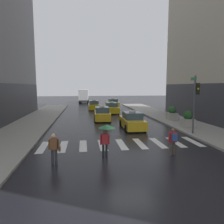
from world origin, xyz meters
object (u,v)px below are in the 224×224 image
(taxi_second, at_px, (102,114))
(taxi_fourth, at_px, (94,106))
(box_truck, at_px, (84,95))
(planter_mid_block, at_px, (172,114))
(pedestrian_with_handbag, at_px, (54,147))
(traffic_light_pole, at_px, (196,96))
(pedestrian_with_umbrella, at_px, (106,132))
(planter_near_corner, at_px, (188,120))
(taxi_fifth, at_px, (113,103))
(taxi_third, at_px, (111,108))
(pedestrian_with_backpack, at_px, (173,139))
(taxi_lead, at_px, (132,121))

(taxi_second, bearing_deg, taxi_fourth, 92.08)
(box_truck, distance_m, planter_mid_block, 30.89)
(taxi_second, distance_m, taxi_fourth, 11.61)
(taxi_second, relative_size, planter_mid_block, 2.88)
(pedestrian_with_handbag, bearing_deg, traffic_light_pole, 25.69)
(pedestrian_with_umbrella, bearing_deg, planter_mid_block, 52.04)
(pedestrian_with_handbag, bearing_deg, planter_near_corner, 34.28)
(taxi_second, relative_size, pedestrian_with_handbag, 2.79)
(taxi_fifth, height_order, planter_mid_block, taxi_fifth)
(box_truck, xyz_separation_m, pedestrian_with_handbag, (-1.65, -41.46, -0.92))
(traffic_light_pole, bearing_deg, taxi_fifth, 97.55)
(taxi_third, height_order, pedestrian_with_backpack, taxi_third)
(taxi_fourth, xyz_separation_m, pedestrian_with_handbag, (-3.36, -25.65, 0.21))
(box_truck, distance_m, pedestrian_with_backpack, 41.31)
(taxi_third, bearing_deg, taxi_second, -107.00)
(box_truck, xyz_separation_m, planter_mid_block, (10.33, -29.10, -0.98))
(taxi_lead, bearing_deg, pedestrian_with_backpack, -86.25)
(traffic_light_pole, height_order, pedestrian_with_handbag, traffic_light_pole)
(taxi_fifth, bearing_deg, taxi_lead, -93.14)
(taxi_fourth, bearing_deg, planter_mid_block, -57.02)
(taxi_lead, bearing_deg, box_truck, 97.91)
(taxi_second, bearing_deg, planter_near_corner, -38.27)
(traffic_light_pole, relative_size, pedestrian_with_handbag, 2.91)
(taxi_third, distance_m, planter_mid_block, 10.40)
(taxi_lead, bearing_deg, pedestrian_with_umbrella, -113.16)
(taxi_third, bearing_deg, taxi_fifth, 80.58)
(taxi_lead, height_order, taxi_second, same)
(taxi_third, relative_size, pedestrian_with_backpack, 2.78)
(taxi_second, bearing_deg, taxi_fifth, 77.39)
(taxi_third, relative_size, planter_mid_block, 2.87)
(taxi_lead, relative_size, planter_near_corner, 2.84)
(taxi_second, relative_size, taxi_third, 1.00)
(box_truck, xyz_separation_m, planter_near_corner, (9.93, -33.57, -0.98))
(box_truck, bearing_deg, planter_mid_block, -70.45)
(pedestrian_with_umbrella, bearing_deg, traffic_light_pole, 29.95)
(pedestrian_with_umbrella, xyz_separation_m, planter_near_corner, (8.78, 7.30, -0.64))
(pedestrian_with_umbrella, height_order, pedestrian_with_backpack, pedestrian_with_umbrella)
(taxi_lead, height_order, pedestrian_with_backpack, taxi_lead)
(taxi_fifth, xyz_separation_m, planter_mid_block, (4.58, -17.90, 0.15))
(planter_near_corner, bearing_deg, taxi_second, 141.73)
(taxi_fourth, bearing_deg, pedestrian_with_handbag, -97.46)
(traffic_light_pole, xyz_separation_m, pedestrian_with_handbag, (-10.73, -5.16, -2.32))
(taxi_lead, bearing_deg, taxi_fourth, 99.51)
(pedestrian_with_handbag, distance_m, planter_mid_block, 17.22)
(planter_near_corner, relative_size, planter_mid_block, 1.00)
(taxi_fourth, height_order, taxi_fifth, same)
(taxi_third, bearing_deg, pedestrian_with_handbag, -105.69)
(traffic_light_pole, xyz_separation_m, planter_mid_block, (1.25, 7.20, -2.38))
(traffic_light_pole, bearing_deg, pedestrian_with_handbag, -154.31)
(taxi_second, distance_m, pedestrian_with_handbag, 14.55)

